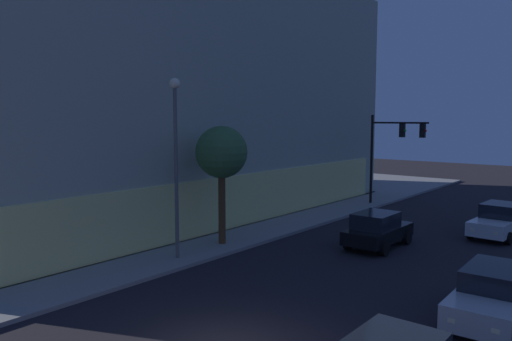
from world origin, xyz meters
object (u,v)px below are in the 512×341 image
(sidewalk_tree, at_px, (222,154))
(car_black, at_px, (377,229))
(traffic_light_far_corner, at_px, (392,143))
(street_lamp_sidewalk, at_px, (176,145))
(modern_building, at_px, (133,81))
(car_silver, at_px, (493,295))
(car_white, at_px, (499,220))

(sidewalk_tree, height_order, car_black, sidewalk_tree)
(traffic_light_far_corner, distance_m, street_lamp_sidewalk, 17.82)
(modern_building, distance_m, car_black, 19.14)
(street_lamp_sidewalk, bearing_deg, car_black, -36.78)
(sidewalk_tree, xyz_separation_m, car_silver, (-1.42, -12.15, -3.53))
(street_lamp_sidewalk, distance_m, sidewalk_tree, 3.01)
(traffic_light_far_corner, bearing_deg, sidewalk_tree, 173.00)
(modern_building, relative_size, traffic_light_far_corner, 5.20)
(car_white, bearing_deg, car_silver, -167.67)
(modern_building, height_order, car_white, modern_building)
(modern_building, relative_size, car_silver, 7.09)
(traffic_light_far_corner, distance_m, car_silver, 19.54)
(car_black, distance_m, car_white, 7.03)
(modern_building, bearing_deg, car_silver, -103.03)
(street_lamp_sidewalk, xyz_separation_m, car_black, (7.40, -5.53, -4.04))
(modern_building, relative_size, car_black, 7.64)
(sidewalk_tree, relative_size, car_white, 1.21)
(modern_building, relative_size, sidewalk_tree, 5.74)
(car_silver, height_order, car_white, car_white)
(car_silver, bearing_deg, modern_building, 76.97)
(sidewalk_tree, bearing_deg, car_silver, -96.68)
(sidewalk_tree, bearing_deg, modern_building, 70.77)
(modern_building, xyz_separation_m, sidewalk_tree, (-4.12, -11.82, -4.11))
(traffic_light_far_corner, relative_size, sidewalk_tree, 1.10)
(modern_building, xyz_separation_m, car_white, (6.19, -21.40, -7.66))
(car_white, bearing_deg, modern_building, 106.14)
(traffic_light_far_corner, xyz_separation_m, car_black, (-10.34, -3.91, -3.53))
(modern_building, height_order, traffic_light_far_corner, modern_building)
(modern_building, distance_m, sidewalk_tree, 13.18)
(car_silver, bearing_deg, traffic_light_far_corner, 32.54)
(traffic_light_far_corner, height_order, sidewalk_tree, traffic_light_far_corner)
(traffic_light_far_corner, distance_m, sidewalk_tree, 14.89)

